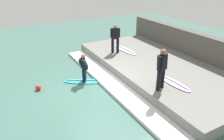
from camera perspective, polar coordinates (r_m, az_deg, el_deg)
ground_plane at (r=9.86m, az=-3.80°, el=-4.57°), size 28.00×28.00×0.00m
concrete_ledge at (r=11.39m, az=11.50°, el=0.62°), size 4.40×9.59×0.52m
back_wall at (r=12.82m, az=20.25°, el=5.38°), size 0.50×10.07×1.80m
wave_foam_crest at (r=10.09m, az=-0.35°, el=-3.34°), size 0.93×9.11×0.14m
surfboard_riding at (r=10.38m, az=-7.17°, el=-2.95°), size 1.97×1.40×0.07m
surfer_riding at (r=10.04m, az=-7.40°, el=0.98°), size 0.54×0.55×1.35m
surfer_waiting_near at (r=8.50m, az=12.88°, el=0.73°), size 0.54×0.38×1.66m
surfboard_waiting_near at (r=9.42m, az=15.91°, el=-3.26°), size 0.56×1.73×0.07m
surfer_waiting_far at (r=12.19m, az=0.84°, el=8.60°), size 0.53×0.33×1.62m
surfboard_waiting_far at (r=12.87m, az=3.44°, el=5.31°), size 0.61×2.03×0.07m
marker_buoy at (r=10.12m, az=-18.71°, el=-4.35°), size 0.24×0.24×0.24m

